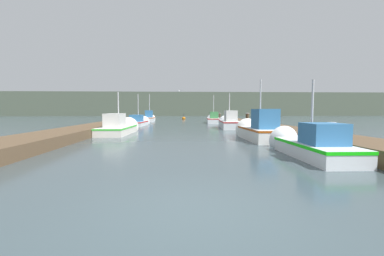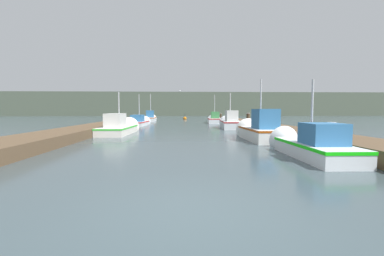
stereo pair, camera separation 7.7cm
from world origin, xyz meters
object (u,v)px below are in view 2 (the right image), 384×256
(fishing_boat_2, at_px, (120,127))
(fishing_boat_4, at_px, (140,122))
(fishing_boat_3, at_px, (230,122))
(seagull_lead, at_px, (180,91))
(mooring_piling_3, at_px, (221,118))
(channel_buoy, at_px, (185,118))
(mooring_piling_2, at_px, (248,122))
(fishing_boat_0, at_px, (308,145))
(fishing_boat_1, at_px, (259,130))
(fishing_boat_6, at_px, (151,118))
(mooring_piling_0, at_px, (331,138))
(fishing_boat_5, at_px, (214,119))

(fishing_boat_2, height_order, fishing_boat_4, fishing_boat_4)
(fishing_boat_3, distance_m, seagull_lead, 6.27)
(mooring_piling_3, xyz_separation_m, channel_buoy, (-4.76, 10.20, -0.44))
(fishing_boat_3, xyz_separation_m, fishing_boat_4, (-9.11, 4.35, -0.15))
(fishing_boat_4, height_order, mooring_piling_2, fishing_boat_4)
(fishing_boat_0, relative_size, mooring_piling_2, 3.33)
(mooring_piling_3, bearing_deg, fishing_boat_1, -92.94)
(fishing_boat_3, distance_m, mooring_piling_2, 3.61)
(fishing_boat_1, bearing_deg, mooring_piling_2, 80.23)
(fishing_boat_0, distance_m, fishing_boat_6, 30.27)
(fishing_boat_0, height_order, seagull_lead, seagull_lead)
(fishing_boat_0, relative_size, mooring_piling_3, 3.89)
(fishing_boat_3, distance_m, fishing_boat_4, 10.10)
(mooring_piling_3, bearing_deg, fishing_boat_2, -121.09)
(mooring_piling_3, bearing_deg, fishing_boat_0, -91.91)
(fishing_boat_2, distance_m, fishing_boat_3, 10.55)
(mooring_piling_0, distance_m, mooring_piling_2, 11.06)
(fishing_boat_1, distance_m, fishing_boat_5, 18.46)
(fishing_boat_0, distance_m, fishing_boat_2, 13.05)
(mooring_piling_3, bearing_deg, channel_buoy, 115.01)
(fishing_boat_0, distance_m, channel_buoy, 36.23)
(fishing_boat_0, relative_size, seagull_lead, 8.54)
(mooring_piling_0, bearing_deg, channel_buoy, 97.97)
(fishing_boat_6, relative_size, mooring_piling_0, 4.62)
(fishing_boat_2, distance_m, mooring_piling_3, 19.15)
(mooring_piling_0, relative_size, seagull_lead, 2.17)
(mooring_piling_0, bearing_deg, fishing_boat_6, 109.58)
(fishing_boat_5, distance_m, mooring_piling_2, 12.35)
(fishing_boat_3, height_order, mooring_piling_3, fishing_boat_3)
(mooring_piling_3, bearing_deg, fishing_boat_4, -146.81)
(fishing_boat_4, relative_size, fishing_boat_5, 1.08)
(fishing_boat_4, xyz_separation_m, mooring_piling_2, (9.94, -7.86, 0.37))
(fishing_boat_0, xyz_separation_m, mooring_piling_0, (1.09, 0.36, 0.22))
(fishing_boat_4, relative_size, seagull_lead, 9.95)
(channel_buoy, bearing_deg, fishing_boat_0, -83.83)
(channel_buoy, bearing_deg, mooring_piling_3, -64.99)
(fishing_boat_0, distance_m, fishing_boat_1, 5.26)
(mooring_piling_3, xyz_separation_m, seagull_lead, (-5.59, -8.21, 3.03))
(mooring_piling_0, distance_m, seagull_lead, 18.46)
(channel_buoy, height_order, seagull_lead, seagull_lead)
(fishing_boat_2, distance_m, mooring_piling_2, 10.03)
(mooring_piling_0, height_order, channel_buoy, mooring_piling_0)
(fishing_boat_2, height_order, mooring_piling_2, fishing_boat_2)
(mooring_piling_2, height_order, mooring_piling_3, mooring_piling_2)
(fishing_boat_1, height_order, mooring_piling_2, fishing_boat_1)
(mooring_piling_0, xyz_separation_m, seagull_lead, (-5.82, 17.25, 3.04))
(fishing_boat_2, distance_m, channel_buoy, 27.08)
(fishing_boat_3, distance_m, mooring_piling_3, 10.93)
(fishing_boat_2, relative_size, mooring_piling_3, 4.68)
(fishing_boat_0, bearing_deg, seagull_lead, 105.82)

